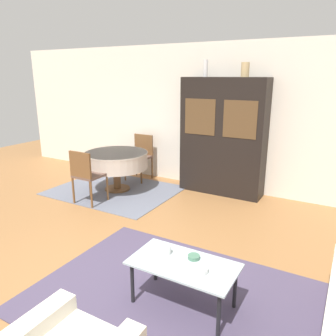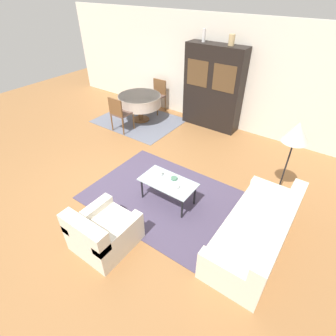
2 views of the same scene
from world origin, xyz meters
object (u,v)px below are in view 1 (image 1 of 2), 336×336
at_px(bowl_small, 194,257).
at_px(dining_table, 116,160).
at_px(cup, 166,249).
at_px(bowl, 199,269).
at_px(vase_tall, 206,68).
at_px(vase_short, 245,70).
at_px(dining_chair_far, 141,154).
at_px(dining_chair_near, 86,173).
at_px(coffee_table, 183,268).
at_px(display_cabinet, 223,137).

bearing_deg(bowl_small, dining_table, 140.58).
bearing_deg(cup, bowl, -16.46).
height_order(vase_tall, vase_short, vase_tall).
distance_m(dining_chair_far, bowl_small, 3.98).
relative_size(dining_chair_near, vase_tall, 3.14).
distance_m(dining_chair_far, bowl, 4.19).
relative_size(dining_table, dining_chair_near, 1.28).
relative_size(coffee_table, dining_table, 0.84).
distance_m(coffee_table, bowl_small, 0.14).
height_order(dining_chair_far, bowl_small, dining_chair_far).
xyz_separation_m(coffee_table, vase_tall, (-1.21, 3.16, 1.83)).
relative_size(display_cabinet, vase_tall, 7.13).
height_order(display_cabinet, dining_chair_near, display_cabinet).
xyz_separation_m(dining_chair_near, dining_chair_far, (0.00, 1.61, 0.00)).
distance_m(display_cabinet, bowl, 3.42).
height_order(dining_chair_far, cup, dining_chair_far).
bearing_deg(bowl_small, dining_chair_far, 131.60).
bearing_deg(vase_short, bowl_small, -79.75).
bearing_deg(dining_table, vase_short, 22.63).
xyz_separation_m(display_cabinet, dining_chair_near, (-1.76, -1.67, -0.50)).
bearing_deg(bowl, vase_short, 101.94).
xyz_separation_m(vase_tall, vase_short, (0.71, 0.00, -0.03)).
xyz_separation_m(display_cabinet, dining_chair_far, (-1.76, -0.07, -0.50)).
bearing_deg(bowl, dining_chair_near, 150.95).
relative_size(bowl, bowl_small, 1.43).
bearing_deg(dining_table, vase_tall, 32.30).
distance_m(coffee_table, bowl, 0.20).
relative_size(bowl_small, vase_tall, 0.39).
bearing_deg(bowl, coffee_table, 163.39).
distance_m(dining_chair_near, bowl, 3.17).
bearing_deg(dining_table, dining_chair_far, 90.00).
distance_m(dining_chair_near, vase_short, 3.15).
distance_m(dining_chair_near, vase_tall, 2.75).
distance_m(dining_table, vase_tall, 2.32).
distance_m(dining_table, dining_chair_far, 0.80).
bearing_deg(vase_short, dining_chair_far, -178.12).
relative_size(dining_chair_near, dining_chair_far, 1.00).
bearing_deg(vase_short, dining_table, -157.37).
height_order(bowl, vase_short, vase_short).
bearing_deg(dining_table, bowl, -40.21).
relative_size(dining_chair_far, cup, 9.97).
xyz_separation_m(dining_chair_far, vase_tall, (1.38, 0.07, 1.69)).
bearing_deg(cup, dining_chair_far, 128.09).
xyz_separation_m(dining_table, vase_short, (2.09, 0.87, 1.62)).
distance_m(dining_table, bowl_small, 3.42).
bearing_deg(bowl_small, coffee_table, -112.94).
xyz_separation_m(coffee_table, dining_table, (-2.59, 2.29, 0.18)).
distance_m(bowl, bowl_small, 0.21).
bearing_deg(coffee_table, display_cabinet, 104.79).
height_order(dining_chair_near, vase_short, vase_short).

